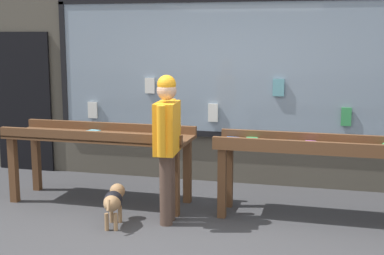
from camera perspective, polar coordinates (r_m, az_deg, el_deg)
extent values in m
plane|color=#38383A|center=(5.49, -1.27, -12.12)|extent=(40.00, 40.00, 0.00)
cube|color=#4C473D|center=(7.44, 3.66, 7.56)|extent=(8.39, 0.20, 3.52)
cube|color=gray|center=(7.27, 5.76, 6.29)|extent=(5.37, 0.03, 1.84)
cube|color=black|center=(7.38, 5.64, -0.84)|extent=(5.45, 0.06, 0.08)
cube|color=black|center=(8.11, -13.46, 6.43)|extent=(0.08, 0.06, 1.84)
cube|color=silver|center=(7.94, -10.54, 1.84)|extent=(0.14, 0.03, 0.24)
cube|color=silver|center=(7.57, -4.51, 4.47)|extent=(0.14, 0.03, 0.22)
cube|color=silver|center=(7.37, 2.27, 1.58)|extent=(0.14, 0.03, 0.25)
cube|color=#5999A5|center=(7.20, 9.21, 4.22)|extent=(0.15, 0.03, 0.23)
cube|color=#338C4C|center=(7.22, 16.12, 1.11)|extent=(0.13, 0.03, 0.24)
cube|color=black|center=(8.51, -17.50, 2.62)|extent=(0.90, 0.04, 2.10)
cube|color=brown|center=(6.99, -18.50, -4.32)|extent=(0.09, 0.09, 0.81)
cube|color=brown|center=(6.12, -1.82, -5.79)|extent=(0.09, 0.09, 0.81)
cube|color=brown|center=(7.42, -16.27, -3.38)|extent=(0.09, 0.09, 0.81)
cube|color=brown|center=(6.61, -0.50, -4.60)|extent=(0.09, 0.09, 0.81)
cube|color=brown|center=(6.62, -9.86, -0.94)|extent=(2.29, 0.71, 0.04)
cube|color=brown|center=(6.33, -11.06, -0.92)|extent=(2.29, 0.08, 0.12)
cube|color=brown|center=(6.89, -8.79, 0.02)|extent=(2.29, 0.08, 0.12)
cube|color=black|center=(6.93, -17.62, -0.52)|extent=(0.17, 0.21, 0.02)
cube|color=black|center=(6.82, -14.58, -0.55)|extent=(0.17, 0.22, 0.02)
cube|color=#5999A5|center=(6.80, -10.72, -0.43)|extent=(0.19, 0.25, 0.02)
cube|color=black|center=(6.40, -8.71, -0.98)|extent=(0.20, 0.26, 0.03)
cube|color=#5999A5|center=(6.27, -5.24, -1.17)|extent=(0.16, 0.23, 0.02)
cube|color=#994CA5|center=(6.06, -2.19, -1.44)|extent=(0.14, 0.19, 0.03)
cube|color=brown|center=(6.08, 3.22, -5.95)|extent=(0.09, 0.09, 0.80)
cube|color=brown|center=(6.46, 3.95, -5.00)|extent=(0.09, 0.09, 0.80)
cube|color=brown|center=(6.06, 13.37, -2.14)|extent=(2.29, 0.59, 0.04)
cube|color=brown|center=(5.80, 13.33, -2.07)|extent=(2.29, 0.08, 0.12)
cube|color=brown|center=(6.30, 13.46, -1.14)|extent=(2.29, 0.08, 0.12)
cube|color=#2659B2|center=(6.24, 4.14, -1.27)|extent=(0.19, 0.25, 0.02)
cube|color=#338C4C|center=(6.24, 6.47, -1.28)|extent=(0.17, 0.23, 0.03)
cube|color=black|center=(6.15, 8.19, -1.50)|extent=(0.17, 0.24, 0.02)
cube|color=black|center=(6.09, 10.61, -1.63)|extent=(0.15, 0.22, 0.03)
cube|color=#994CA5|center=(6.16, 12.48, -1.61)|extent=(0.13, 0.20, 0.02)
cube|color=red|center=(5.93, 14.74, -2.18)|extent=(0.16, 0.21, 0.02)
cube|color=silver|center=(6.07, 16.53, -2.00)|extent=(0.17, 0.24, 0.02)
cube|color=#994CA5|center=(6.00, 18.75, -2.24)|extent=(0.16, 0.23, 0.02)
cylinder|color=#4C382D|center=(5.84, -2.80, -6.67)|extent=(0.14, 0.14, 0.79)
cylinder|color=#4C382D|center=(5.99, -2.48, -6.26)|extent=(0.14, 0.14, 0.79)
cube|color=orange|center=(5.76, -2.69, -0.03)|extent=(0.26, 0.46, 0.56)
cylinder|color=orange|center=(5.49, -3.31, -0.39)|extent=(0.09, 0.09, 0.53)
cylinder|color=orange|center=(6.03, -2.13, 0.55)|extent=(0.09, 0.09, 0.53)
sphere|color=tan|center=(5.71, -2.72, 3.98)|extent=(0.21, 0.21, 0.21)
sphere|color=orange|center=(5.70, -2.73, 4.62)|extent=(0.20, 0.20, 0.20)
ellipsoid|color=#99724C|center=(5.88, -8.42, -7.78)|extent=(0.27, 0.45, 0.19)
ellipsoid|color=black|center=(5.88, -8.42, -7.68)|extent=(0.25, 0.28, 0.20)
sphere|color=#99724C|center=(6.10, -7.97, -6.73)|extent=(0.17, 0.17, 0.17)
cylinder|color=#99724C|center=(5.65, -8.91, -8.23)|extent=(0.05, 0.10, 0.12)
cylinder|color=#99724C|center=(6.05, -7.69, -9.15)|extent=(0.04, 0.04, 0.19)
cylinder|color=#99724C|center=(6.06, -8.59, -9.12)|extent=(0.04, 0.04, 0.19)
cylinder|color=#99724C|center=(5.81, -8.15, -9.95)|extent=(0.04, 0.04, 0.19)
cylinder|color=#99724C|center=(5.83, -9.09, -9.91)|extent=(0.04, 0.04, 0.19)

